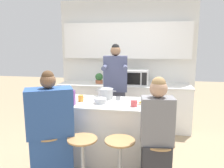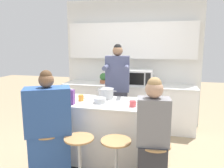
{
  "view_description": "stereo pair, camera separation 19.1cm",
  "coord_description": "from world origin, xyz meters",
  "views": [
    {
      "loc": [
        0.55,
        -2.98,
        1.74
      ],
      "look_at": [
        0.0,
        0.08,
        1.18
      ],
      "focal_mm": 35.0,
      "sensor_mm": 36.0,
      "label": 1
    },
    {
      "loc": [
        0.74,
        -2.94,
        1.74
      ],
      "look_at": [
        0.0,
        0.08,
        1.18
      ],
      "focal_mm": 35.0,
      "sensor_mm": 36.0,
      "label": 2
    }
  ],
  "objects": [
    {
      "name": "kitchen_island",
      "position": [
        0.0,
        0.0,
        0.47
      ],
      "size": [
        1.66,
        0.75,
        0.93
      ],
      "color": "black",
      "rests_on": "ground_plane"
    },
    {
      "name": "ground_plane",
      "position": [
        0.0,
        0.0,
        0.0
      ],
      "size": [
        16.0,
        16.0,
        0.0
      ],
      "primitive_type": "plane",
      "color": "tan"
    },
    {
      "name": "banana_bunch",
      "position": [
        0.46,
        -0.04,
        0.95
      ],
      "size": [
        0.16,
        0.11,
        0.05
      ],
      "color": "yellow",
      "rests_on": "kitchen_island"
    },
    {
      "name": "person_seated_near",
      "position": [
        0.64,
        -0.64,
        0.65
      ],
      "size": [
        0.38,
        0.3,
        1.4
      ],
      "rotation": [
        0.0,
        0.0,
        0.11
      ],
      "color": "#333338",
      "rests_on": "ground_plane"
    },
    {
      "name": "cooking_pot",
      "position": [
        -0.12,
        0.18,
        1.01
      ],
      "size": [
        0.33,
        0.24,
        0.16
      ],
      "color": "#B7BABC",
      "rests_on": "kitchen_island"
    },
    {
      "name": "wall_back",
      "position": [
        0.0,
        1.81,
        1.54
      ],
      "size": [
        2.95,
        0.22,
        2.7
      ],
      "color": "silver",
      "rests_on": "ground_plane"
    },
    {
      "name": "bar_stool_leftmost",
      "position": [
        -0.66,
        -0.63,
        0.34
      ],
      "size": [
        0.38,
        0.38,
        0.65
      ],
      "color": "tan",
      "rests_on": "ground_plane"
    },
    {
      "name": "microwave",
      "position": [
        0.23,
        1.46,
        1.08
      ],
      "size": [
        0.54,
        0.4,
        0.31
      ],
      "color": "white",
      "rests_on": "back_counter"
    },
    {
      "name": "coffee_cup_near",
      "position": [
        0.34,
        -0.16,
        0.97
      ],
      "size": [
        0.12,
        0.09,
        0.08
      ],
      "color": "#DB4C51",
      "rests_on": "kitchen_island"
    },
    {
      "name": "bar_stool_center_left",
      "position": [
        -0.22,
        -0.67,
        0.34
      ],
      "size": [
        0.38,
        0.38,
        0.65
      ],
      "color": "tan",
      "rests_on": "ground_plane"
    },
    {
      "name": "back_counter",
      "position": [
        0.0,
        1.5,
        0.46
      ],
      "size": [
        2.75,
        0.65,
        0.93
      ],
      "color": "white",
      "rests_on": "ground_plane"
    },
    {
      "name": "coffee_cup_far",
      "position": [
        -0.44,
        -0.04,
        0.97
      ],
      "size": [
        0.11,
        0.08,
        0.09
      ],
      "color": "orange",
      "rests_on": "kitchen_island"
    },
    {
      "name": "juice_carton",
      "position": [
        -0.49,
        -0.25,
        1.03
      ],
      "size": [
        0.07,
        0.07,
        0.22
      ],
      "color": "#7A428E",
      "rests_on": "kitchen_island"
    },
    {
      "name": "potted_plant",
      "position": [
        -0.54,
        1.5,
        1.04
      ],
      "size": [
        0.16,
        0.16,
        0.22
      ],
      "color": "#A86042",
      "rests_on": "back_counter"
    },
    {
      "name": "person_cooking",
      "position": [
        -0.05,
        0.66,
        0.87
      ],
      "size": [
        0.46,
        0.6,
        1.76
      ],
      "rotation": [
        0.0,
        0.0,
        0.12
      ],
      "color": "#383842",
      "rests_on": "ground_plane"
    },
    {
      "name": "bar_stool_center_right",
      "position": [
        0.22,
        -0.63,
        0.34
      ],
      "size": [
        0.38,
        0.38,
        0.65
      ],
      "color": "tan",
      "rests_on": "ground_plane"
    },
    {
      "name": "person_wrapped_blanket",
      "position": [
        -0.63,
        -0.64,
        0.67
      ],
      "size": [
        0.61,
        0.51,
        1.44
      ],
      "rotation": [
        0.0,
        0.0,
        0.49
      ],
      "color": "#2D5193",
      "rests_on": "ground_plane"
    },
    {
      "name": "fruit_bowl",
      "position": [
        -0.14,
        -0.08,
        0.97
      ],
      "size": [
        0.17,
        0.17,
        0.07
      ],
      "color": "#B7BABC",
      "rests_on": "kitchen_island"
    }
  ]
}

